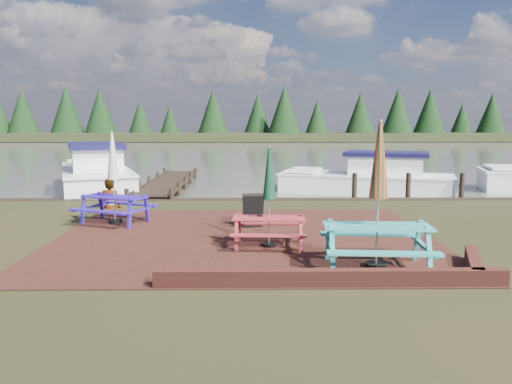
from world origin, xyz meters
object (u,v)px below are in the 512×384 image
object	(u,v)px
person	(109,178)
chalkboard	(253,211)
picnic_table_blue	(114,192)
boat_jetty	(96,175)
picnic_table_red	(269,213)
jetty	(168,182)
boat_near	(369,180)
picnic_table_teal	(377,218)

from	to	relation	value
person	chalkboard	bearing A→B (deg)	145.26
picnic_table_blue	boat_jetty	xyz separation A→B (m)	(-2.99, 8.13, -0.40)
picnic_table_blue	picnic_table_red	bearing A→B (deg)	-9.05
jetty	boat_jetty	world-z (taller)	boat_jetty
boat_jetty	person	world-z (taller)	person
boat_near	picnic_table_teal	bearing A→B (deg)	-173.98
boat_jetty	boat_near	xyz separation A→B (m)	(11.69, -1.04, -0.11)
jetty	picnic_table_teal	bearing A→B (deg)	-64.84
picnic_table_teal	picnic_table_blue	xyz separation A→B (m)	(-6.12, 4.35, -0.10)
boat_jetty	picnic_table_teal	bearing A→B (deg)	-74.27
chalkboard	jetty	size ratio (longest dim) A/B	0.10
chalkboard	boat_near	world-z (taller)	boat_near
person	picnic_table_blue	bearing A→B (deg)	106.96
picnic_table_teal	picnic_table_blue	bearing A→B (deg)	148.70
picnic_table_red	person	size ratio (longest dim) A/B	1.14
picnic_table_teal	jetty	xyz separation A→B (m)	(-6.03, 12.84, -0.86)
picnic_table_teal	boat_near	distance (m)	11.74
boat_near	picnic_table_blue	bearing A→B (deg)	147.90
picnic_table_blue	boat_near	world-z (taller)	picnic_table_blue
boat_near	person	world-z (taller)	person
picnic_table_teal	boat_jetty	size ratio (longest dim) A/B	0.33
jetty	person	size ratio (longest dim) A/B	4.65
picnic_table_teal	jetty	size ratio (longest dim) A/B	0.31
boat_jetty	picnic_table_blue	bearing A→B (deg)	-90.19
jetty	picnic_table_blue	bearing A→B (deg)	-90.60
picnic_table_red	chalkboard	world-z (taller)	picnic_table_red
chalkboard	person	bearing A→B (deg)	134.87
picnic_table_blue	picnic_table_teal	bearing A→B (deg)	-11.69
picnic_table_blue	boat_near	bearing A→B (deg)	62.93
picnic_table_red	jetty	size ratio (longest dim) A/B	0.25
jetty	picnic_table_red	bearing A→B (deg)	-70.03
picnic_table_blue	jetty	distance (m)	8.52
picnic_table_blue	jetty	size ratio (longest dim) A/B	0.28
jetty	boat_jetty	distance (m)	3.12
picnic_table_red	chalkboard	size ratio (longest dim) A/B	2.53
jetty	boat_near	xyz separation A→B (m)	(8.60, -1.39, 0.26)
picnic_table_red	chalkboard	bearing A→B (deg)	103.14
picnic_table_red	boat_near	size ratio (longest dim) A/B	0.30
picnic_table_blue	jetty	world-z (taller)	picnic_table_blue
picnic_table_teal	chalkboard	size ratio (longest dim) A/B	3.16
picnic_table_teal	jetty	distance (m)	14.21
picnic_table_red	picnic_table_blue	size ratio (longest dim) A/B	0.89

